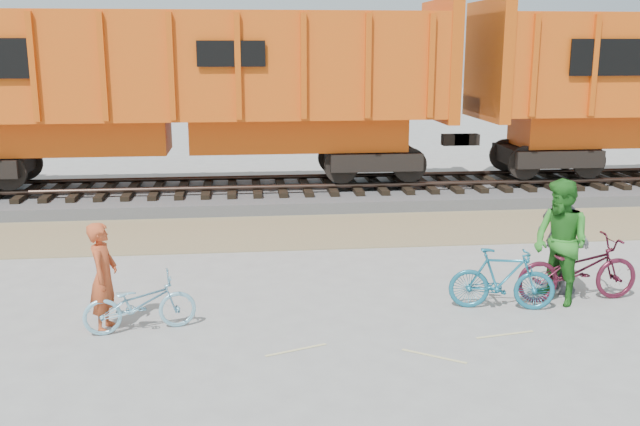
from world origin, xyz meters
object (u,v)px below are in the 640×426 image
(bicycle_maroon, at_px, (577,269))
(bicycle_blue, at_px, (140,303))
(person_solo, at_px, (104,277))
(hopper_car_center, at_px, (177,87))
(bicycle_teal, at_px, (502,279))
(person_man, at_px, (561,242))
(person_woman, at_px, (563,238))

(bicycle_maroon, bearing_deg, bicycle_blue, 92.80)
(bicycle_maroon, xyz_separation_m, person_solo, (-7.32, -0.43, 0.27))
(hopper_car_center, xyz_separation_m, person_solo, (-0.41, -8.77, -2.21))
(bicycle_teal, distance_m, person_man, 1.14)
(bicycle_maroon, bearing_deg, bicycle_teal, 99.32)
(person_solo, relative_size, person_man, 0.80)
(bicycle_blue, distance_m, person_woman, 6.81)
(bicycle_maroon, bearing_deg, person_solo, 91.71)
(bicycle_teal, relative_size, person_woman, 0.87)
(bicycle_maroon, xyz_separation_m, person_woman, (-0.10, 0.40, 0.41))
(bicycle_maroon, relative_size, person_solo, 1.26)
(person_solo, height_order, person_woman, person_woman)
(person_solo, bearing_deg, person_man, -80.72)
(bicycle_blue, xyz_separation_m, bicycle_teal, (5.47, 0.27, 0.07))
(bicycle_teal, xyz_separation_m, person_solo, (-5.97, -0.17, 0.31))
(hopper_car_center, bearing_deg, bicycle_maroon, -50.33)
(bicycle_blue, height_order, bicycle_maroon, bicycle_maroon)
(bicycle_blue, height_order, person_woman, person_woman)
(hopper_car_center, distance_m, person_woman, 10.66)
(bicycle_blue, xyz_separation_m, person_man, (6.47, 0.47, 0.58))
(bicycle_maroon, height_order, person_solo, person_solo)
(person_woman, bearing_deg, hopper_car_center, 22.71)
(bicycle_teal, relative_size, person_solo, 1.02)
(hopper_car_center, distance_m, person_solo, 9.05)
(hopper_car_center, bearing_deg, bicycle_blue, -89.43)
(person_solo, distance_m, person_woman, 7.27)
(person_man, bearing_deg, person_solo, -107.71)
(hopper_car_center, distance_m, bicycle_maroon, 11.10)
(bicycle_teal, relative_size, person_man, 0.82)
(hopper_car_center, xyz_separation_m, person_woman, (6.81, -7.93, -2.07))
(bicycle_teal, bearing_deg, person_woman, -49.94)
(person_solo, height_order, person_man, person_man)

